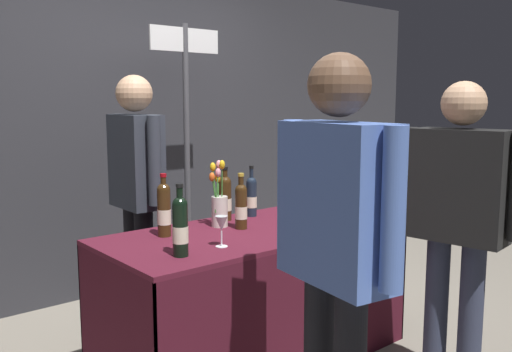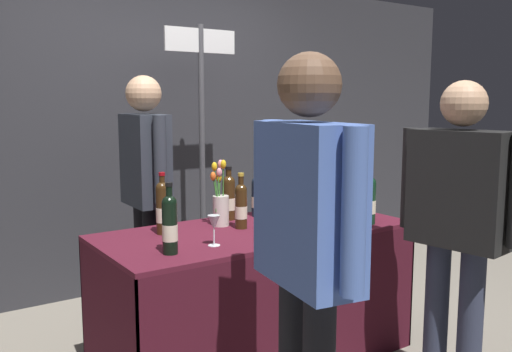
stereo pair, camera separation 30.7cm
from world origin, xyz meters
TOP-DOWN VIEW (x-y plane):
  - back_partition at (0.00, 1.65)m, footprint 6.98×0.12m
  - tasting_table at (0.00, 0.00)m, footprint 1.77×0.80m
  - featured_wine_bottle at (0.61, -0.28)m, footprint 0.08×0.08m
  - display_bottle_0 at (-0.07, 0.05)m, footprint 0.07×0.07m
  - display_bottle_1 at (-0.01, 0.29)m, footprint 0.08×0.08m
  - display_bottle_2 at (0.19, 0.27)m, footprint 0.07×0.07m
  - display_bottle_3 at (0.67, -0.18)m, footprint 0.07×0.07m
  - display_bottle_4 at (0.34, -0.09)m, footprint 0.08×0.08m
  - display_bottle_5 at (-0.63, -0.20)m, footprint 0.07×0.07m
  - display_bottle_6 at (-0.49, 0.18)m, footprint 0.07×0.07m
  - wine_glass_near_vendor at (-0.38, -0.19)m, footprint 0.06×0.06m
  - wine_glass_mid at (0.57, -0.16)m, footprint 0.07×0.07m
  - flower_vase at (-0.13, 0.17)m, footprint 0.10×0.10m
  - vendor_presenter at (-0.33, 0.79)m, footprint 0.23×0.56m
  - taster_foreground_right at (0.58, -0.91)m, footprint 0.27×0.63m
  - taster_foreground_left at (-0.46, -1.01)m, footprint 0.28×0.64m
  - booth_signpost at (0.28, 1.14)m, footprint 0.58×0.04m

SIDE VIEW (x-z plane):
  - tasting_table at x=0.00m, z-range 0.16..0.94m
  - wine_glass_mid at x=0.57m, z-range 0.81..0.93m
  - wine_glass_near_vendor at x=-0.38m, z-range 0.82..0.97m
  - display_bottle_3 at x=0.67m, z-range 0.75..1.06m
  - display_bottle_2 at x=0.19m, z-range 0.75..1.07m
  - flower_vase at x=-0.13m, z-range 0.72..1.11m
  - display_bottle_0 at x=-0.07m, z-range 0.76..1.08m
  - display_bottle_4 at x=0.34m, z-range 0.76..1.08m
  - display_bottle_1 at x=-0.01m, z-range 0.76..1.09m
  - featured_wine_bottle at x=0.61m, z-range 0.76..1.10m
  - display_bottle_5 at x=-0.63m, z-range 0.76..1.10m
  - display_bottle_6 at x=-0.49m, z-range 0.76..1.10m
  - taster_foreground_right at x=0.58m, z-range 0.16..1.76m
  - vendor_presenter at x=-0.33m, z-range 0.16..1.82m
  - taster_foreground_left at x=-0.46m, z-range 0.18..1.85m
  - back_partition at x=0.00m, z-range 0.00..2.52m
  - booth_signpost at x=0.28m, z-range 0.26..2.32m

